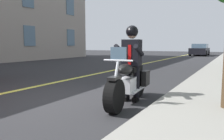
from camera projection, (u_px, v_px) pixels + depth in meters
ground_plane at (64, 102)px, 5.05m from camera, size 80.00×80.00×0.00m
lane_center_stripe at (8, 92)px, 6.02m from camera, size 60.00×0.16×0.01m
motorcycle_main at (129, 83)px, 4.95m from camera, size 2.22×0.74×1.26m
rider_main at (132, 56)px, 5.06m from camera, size 0.66×0.60×1.74m
car_silver at (200, 50)px, 26.46m from camera, size 4.60×1.92×1.40m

